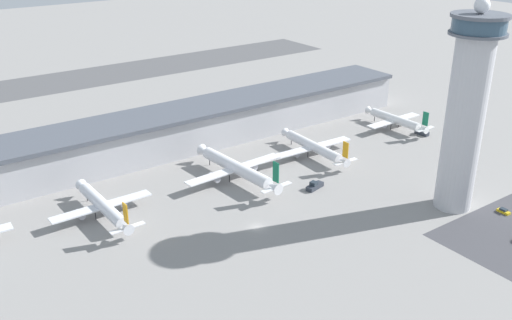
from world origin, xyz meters
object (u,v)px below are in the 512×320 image
at_px(airplane_gate_foxtrot, 395,120).
at_px(service_truck_catering, 315,186).
at_px(airplane_gate_echo, 314,147).
at_px(car_red_hatchback, 503,211).
at_px(airplane_gate_delta, 237,168).
at_px(control_tower, 466,109).
at_px(service_truck_fuel, 422,132).
at_px(airplane_gate_charlie, 103,206).

bearing_deg(airplane_gate_foxtrot, service_truck_catering, -159.92).
xyz_separation_m(airplane_gate_echo, car_red_hatchback, (18.89, -70.77, -3.32)).
height_order(airplane_gate_delta, car_red_hatchback, airplane_gate_delta).
bearing_deg(airplane_gate_foxtrot, control_tower, -123.73).
xyz_separation_m(service_truck_catering, service_truck_fuel, (72.34, 13.07, 0.10)).
xyz_separation_m(airplane_gate_charlie, airplane_gate_echo, (86.08, -0.67, -0.21)).
distance_m(airplane_gate_delta, airplane_gate_foxtrot, 86.83).
bearing_deg(service_truck_fuel, airplane_gate_echo, 170.09).
bearing_deg(car_red_hatchback, service_truck_fuel, 60.50).
xyz_separation_m(airplane_gate_charlie, service_truck_fuel, (139.70, -10.04, -2.99)).
height_order(airplane_gate_delta, airplane_gate_echo, airplane_gate_delta).
height_order(control_tower, service_truck_catering, control_tower).
relative_size(control_tower, airplane_gate_echo, 1.70).
height_order(service_truck_fuel, car_red_hatchback, service_truck_fuel).
height_order(airplane_gate_echo, airplane_gate_foxtrot, airplane_gate_foxtrot).
distance_m(service_truck_catering, car_red_hatchback, 61.24).
height_order(airplane_gate_charlie, car_red_hatchback, airplane_gate_charlie).
height_order(airplane_gate_foxtrot, car_red_hatchback, airplane_gate_foxtrot).
relative_size(airplane_gate_echo, service_truck_catering, 5.02).
xyz_separation_m(control_tower, airplane_gate_echo, (-9.36, 58.13, -29.41)).
xyz_separation_m(control_tower, airplane_gate_foxtrot, (40.60, 60.79, -29.17)).
height_order(control_tower, airplane_gate_delta, control_tower).
distance_m(airplane_gate_foxtrot, service_truck_catering, 73.19).
bearing_deg(control_tower, service_truck_catering, 128.20).
relative_size(airplane_gate_delta, airplane_gate_echo, 1.15).
bearing_deg(airplane_gate_delta, car_red_hatchback, -51.52).
bearing_deg(airplane_gate_delta, airplane_gate_foxtrot, 2.23).
height_order(airplane_gate_charlie, airplane_gate_foxtrot, airplane_gate_charlie).
relative_size(control_tower, airplane_gate_delta, 1.47).
bearing_deg(service_truck_catering, car_red_hatchback, -52.11).
distance_m(airplane_gate_charlie, service_truck_fuel, 140.10).
distance_m(control_tower, airplane_gate_charlie, 115.85).
bearing_deg(control_tower, airplane_gate_charlie, 148.36).
relative_size(control_tower, airplane_gate_charlie, 1.76).
height_order(service_truck_catering, car_red_hatchback, service_truck_catering).
distance_m(airplane_gate_charlie, service_truck_catering, 71.29).
xyz_separation_m(airplane_gate_delta, service_truck_catering, (18.08, -21.72, -3.59)).
bearing_deg(control_tower, car_red_hatchback, -53.00).
bearing_deg(car_red_hatchback, service_truck_catering, 127.89).
bearing_deg(airplane_gate_delta, service_truck_fuel, -5.47).
xyz_separation_m(airplane_gate_echo, service_truck_fuel, (53.62, -9.37, -2.79)).
xyz_separation_m(airplane_gate_foxtrot, car_red_hatchback, (-31.07, -73.43, -3.56)).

